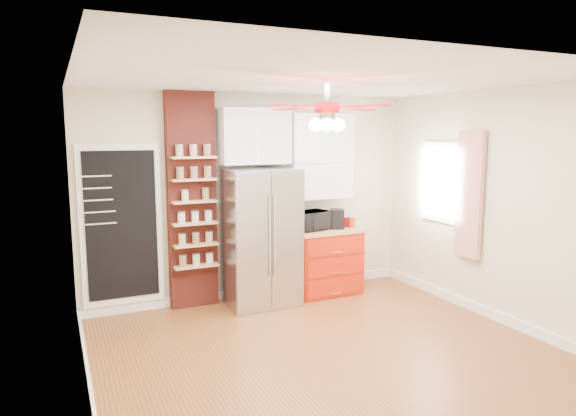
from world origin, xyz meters
name	(u,v)px	position (x,y,z in m)	size (l,w,h in m)	color
floor	(324,350)	(0.00, 0.00, 0.00)	(4.50, 4.50, 0.00)	brown
ceiling	(327,79)	(0.00, 0.00, 2.70)	(4.50, 4.50, 0.00)	white
wall_back	(253,197)	(0.00, 2.00, 1.35)	(4.50, 0.02, 2.70)	beige
wall_front	(479,268)	(0.00, -2.00, 1.35)	(4.50, 0.02, 2.70)	beige
wall_left	(79,240)	(-2.25, 0.00, 1.35)	(0.02, 4.00, 2.70)	beige
wall_right	(496,206)	(2.25, 0.00, 1.35)	(0.02, 4.00, 2.70)	beige
chalkboard	(121,225)	(-1.70, 1.96, 1.10)	(0.95, 0.05, 1.95)	white
brick_pillar	(192,201)	(-0.85, 1.92, 1.35)	(0.60, 0.16, 2.70)	maroon
fridge	(260,237)	(-0.05, 1.63, 0.88)	(0.90, 0.70, 1.75)	#A4A3A8
upper_glass_cabinet	(254,136)	(-0.05, 1.82, 2.15)	(0.90, 0.35, 0.70)	white
red_cabinet	(325,261)	(0.92, 1.68, 0.45)	(0.94, 0.64, 0.90)	#BA1F08
upper_shelf_unit	(320,156)	(0.92, 1.85, 1.88)	(0.90, 0.30, 1.15)	white
window	(442,182)	(2.23, 0.90, 1.55)	(0.04, 0.75, 1.05)	white
curtain	(469,195)	(2.18, 0.35, 1.45)	(0.06, 0.40, 1.55)	red
ceiling_fan	(327,109)	(0.00, 0.00, 2.42)	(1.40, 1.40, 0.44)	silver
toaster_oven	(312,221)	(0.71, 1.67, 1.03)	(0.46, 0.31, 0.26)	black
coffee_maker	(337,219)	(1.08, 1.64, 1.03)	(0.16, 0.22, 0.26)	black
canister_left	(351,223)	(1.29, 1.60, 0.97)	(0.10, 0.10, 0.14)	#B72C0A
canister_right	(346,222)	(1.27, 1.70, 0.96)	(0.11, 0.11, 0.13)	#B50A1B
pantry_jar_oats	(185,196)	(-0.97, 1.77, 1.44)	(0.08, 0.08, 0.13)	beige
pantry_jar_beans	(206,194)	(-0.71, 1.80, 1.44)	(0.09, 0.09, 0.14)	olive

